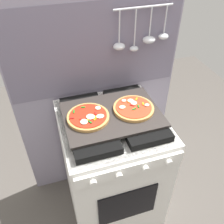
{
  "coord_description": "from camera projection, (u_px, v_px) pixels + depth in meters",
  "views": [
    {
      "loc": [
        -0.33,
        -1.02,
        1.81
      ],
      "look_at": [
        0.0,
        0.0,
        0.93
      ],
      "focal_mm": 39.78,
      "sensor_mm": 36.0,
      "label": 1
    }
  ],
  "objects": [
    {
      "name": "stove",
      "position": [
        112.0,
        166.0,
        1.68
      ],
      "size": [
        0.6,
        0.64,
        0.9
      ],
      "color": "white",
      "rests_on": "ground_plane"
    },
    {
      "name": "pizza_right",
      "position": [
        133.0,
        108.0,
        1.41
      ],
      "size": [
        0.23,
        0.23,
        0.03
      ],
      "color": "#C18947",
      "rests_on": "baking_tray"
    },
    {
      "name": "pizza_left",
      "position": [
        88.0,
        117.0,
        1.35
      ],
      "size": [
        0.23,
        0.23,
        0.03
      ],
      "color": "#C18947",
      "rests_on": "baking_tray"
    },
    {
      "name": "kitchen_backsplash",
      "position": [
        98.0,
        98.0,
        1.72
      ],
      "size": [
        1.1,
        0.09,
        1.55
      ],
      "color": "gray",
      "rests_on": "ground_plane"
    },
    {
      "name": "ground_plane",
      "position": [
        112.0,
        202.0,
        1.97
      ],
      "size": [
        4.0,
        4.0,
        0.0
      ],
      "primitive_type": "plane",
      "color": "#4C4742"
    },
    {
      "name": "baking_tray",
      "position": [
        112.0,
        114.0,
        1.39
      ],
      "size": [
        0.54,
        0.38,
        0.02
      ],
      "primitive_type": "cube",
      "color": "#2D2826",
      "rests_on": "stove"
    }
  ]
}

